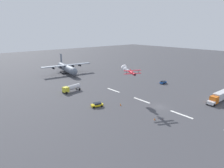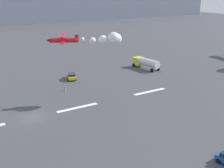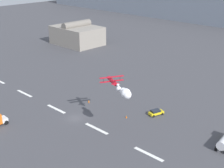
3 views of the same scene
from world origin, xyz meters
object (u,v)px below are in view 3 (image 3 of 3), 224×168
object	(u,v)px
stunt_biplane_red	(122,90)
airport_staff_sedan	(156,112)
traffic_cone_near	(89,101)
traffic_cone_far	(126,117)

from	to	relation	value
stunt_biplane_red	airport_staff_sedan	size ratio (longest dim) A/B	2.83
traffic_cone_near	traffic_cone_far	xyz separation A→B (m)	(15.08, 0.11, 0.00)
airport_staff_sedan	traffic_cone_near	distance (m)	21.05
stunt_biplane_red	traffic_cone_far	bearing A→B (deg)	124.62
stunt_biplane_red	traffic_cone_far	size ratio (longest dim) A/B	17.37
airport_staff_sedan	traffic_cone_near	bearing A→B (deg)	-159.90
airport_staff_sedan	traffic_cone_far	distance (m)	8.53
traffic_cone_near	airport_staff_sedan	bearing A→B (deg)	20.10
stunt_biplane_red	traffic_cone_far	world-z (taller)	stunt_biplane_red
traffic_cone_near	traffic_cone_far	world-z (taller)	same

